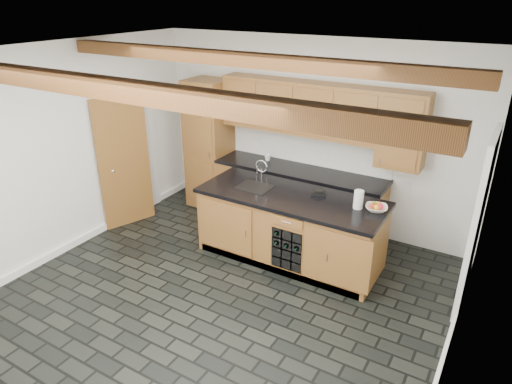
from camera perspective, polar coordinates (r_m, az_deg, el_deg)
ground at (r=5.56m, az=-4.93°, el=-13.37°), size 5.00×5.00×0.00m
room_shell at (r=5.25m, az=-2.93°, el=3.40°), size 5.01×5.00×5.00m
back_cabinetry at (r=6.95m, az=2.93°, el=3.84°), size 3.65×0.62×2.20m
island at (r=6.10m, az=4.28°, el=-4.48°), size 2.48×0.96×0.93m
faucet at (r=6.17m, az=0.01°, el=1.04°), size 0.45×0.40×0.34m
kitchen_scale at (r=5.97m, az=7.87°, el=-0.04°), size 0.22×0.17×0.06m
fruit_bowl at (r=5.67m, az=14.82°, el=-1.98°), size 0.33×0.33×0.06m
fruit_cluster at (r=5.65m, az=14.86°, el=-1.66°), size 0.16×0.17×0.07m
paper_towel at (r=5.65m, az=12.69°, el=-0.92°), size 0.12×0.12×0.23m
mug at (r=7.12m, az=1.47°, el=4.34°), size 0.14×0.14×0.10m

